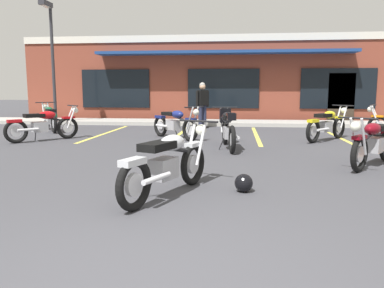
{
  "coord_description": "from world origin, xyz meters",
  "views": [
    {
      "loc": [
        0.58,
        -2.58,
        1.45
      ],
      "look_at": [
        -0.13,
        3.62,
        0.55
      ],
      "focal_mm": 35.86,
      "sensor_mm": 36.0,
      "label": 1
    }
  ],
  "objects_px": {
    "motorcycle_silver_naked": "(175,123)",
    "parking_lot_lamp_post": "(51,47)",
    "motorcycle_cream_vintage": "(228,127)",
    "person_in_black_shirt": "(202,102)",
    "motorcycle_foreground_classic": "(168,163)",
    "motorcycle_blue_standard": "(43,124)",
    "motorcycle_green_cafe_racer": "(327,124)",
    "motorcycle_red_sportbike": "(50,118)",
    "helmet_on_pavement": "(244,183)",
    "motorcycle_black_cruiser": "(374,142)"
  },
  "relations": [
    {
      "from": "motorcycle_cream_vintage",
      "to": "person_in_black_shirt",
      "type": "bearing_deg",
      "value": 102.55
    },
    {
      "from": "motorcycle_blue_standard",
      "to": "parking_lot_lamp_post",
      "type": "distance_m",
      "value": 5.38
    },
    {
      "from": "motorcycle_foreground_classic",
      "to": "motorcycle_silver_naked",
      "type": "xyz_separation_m",
      "value": [
        -0.85,
        5.93,
        0.0
      ]
    },
    {
      "from": "person_in_black_shirt",
      "to": "helmet_on_pavement",
      "type": "bearing_deg",
      "value": -81.17
    },
    {
      "from": "motorcycle_foreground_classic",
      "to": "helmet_on_pavement",
      "type": "bearing_deg",
      "value": 17.11
    },
    {
      "from": "motorcycle_green_cafe_racer",
      "to": "person_in_black_shirt",
      "type": "height_order",
      "value": "person_in_black_shirt"
    },
    {
      "from": "motorcycle_foreground_classic",
      "to": "person_in_black_shirt",
      "type": "xyz_separation_m",
      "value": [
        -0.33,
        9.05,
        0.49
      ]
    },
    {
      "from": "motorcycle_foreground_classic",
      "to": "person_in_black_shirt",
      "type": "distance_m",
      "value": 9.06
    },
    {
      "from": "motorcycle_black_cruiser",
      "to": "helmet_on_pavement",
      "type": "height_order",
      "value": "motorcycle_black_cruiser"
    },
    {
      "from": "motorcycle_cream_vintage",
      "to": "helmet_on_pavement",
      "type": "height_order",
      "value": "motorcycle_cream_vintage"
    },
    {
      "from": "motorcycle_red_sportbike",
      "to": "person_in_black_shirt",
      "type": "xyz_separation_m",
      "value": [
        5.1,
        1.6,
        0.49
      ]
    },
    {
      "from": "motorcycle_cream_vintage",
      "to": "person_in_black_shirt",
      "type": "relative_size",
      "value": 1.26
    },
    {
      "from": "parking_lot_lamp_post",
      "to": "motorcycle_cream_vintage",
      "type": "bearing_deg",
      "value": -35.98
    },
    {
      "from": "motorcycle_foreground_classic",
      "to": "parking_lot_lamp_post",
      "type": "height_order",
      "value": "parking_lot_lamp_post"
    },
    {
      "from": "motorcycle_red_sportbike",
      "to": "motorcycle_green_cafe_racer",
      "type": "bearing_deg",
      "value": -8.9
    },
    {
      "from": "motorcycle_red_sportbike",
      "to": "motorcycle_green_cafe_racer",
      "type": "xyz_separation_m",
      "value": [
        8.88,
        -1.39,
        0.0
      ]
    },
    {
      "from": "motorcycle_green_cafe_racer",
      "to": "motorcycle_cream_vintage",
      "type": "height_order",
      "value": "same"
    },
    {
      "from": "motorcycle_silver_naked",
      "to": "helmet_on_pavement",
      "type": "relative_size",
      "value": 6.4
    },
    {
      "from": "person_in_black_shirt",
      "to": "motorcycle_red_sportbike",
      "type": "bearing_deg",
      "value": -162.59
    },
    {
      "from": "motorcycle_red_sportbike",
      "to": "helmet_on_pavement",
      "type": "xyz_separation_m",
      "value": [
        6.46,
        -7.13,
        -0.33
      ]
    },
    {
      "from": "motorcycle_foreground_classic",
      "to": "motorcycle_silver_naked",
      "type": "height_order",
      "value": "same"
    },
    {
      "from": "motorcycle_blue_standard",
      "to": "motorcycle_cream_vintage",
      "type": "distance_m",
      "value": 5.2
    },
    {
      "from": "helmet_on_pavement",
      "to": "motorcycle_green_cafe_racer",
      "type": "bearing_deg",
      "value": 67.11
    },
    {
      "from": "motorcycle_black_cruiser",
      "to": "motorcycle_green_cafe_racer",
      "type": "relative_size",
      "value": 1.03
    },
    {
      "from": "motorcycle_green_cafe_racer",
      "to": "helmet_on_pavement",
      "type": "bearing_deg",
      "value": -112.89
    },
    {
      "from": "motorcycle_green_cafe_racer",
      "to": "helmet_on_pavement",
      "type": "relative_size",
      "value": 6.65
    },
    {
      "from": "motorcycle_cream_vintage",
      "to": "person_in_black_shirt",
      "type": "height_order",
      "value": "person_in_black_shirt"
    },
    {
      "from": "person_in_black_shirt",
      "to": "helmet_on_pavement",
      "type": "xyz_separation_m",
      "value": [
        1.36,
        -8.73,
        -0.82
      ]
    },
    {
      "from": "motorcycle_red_sportbike",
      "to": "motorcycle_blue_standard",
      "type": "bearing_deg",
      "value": -67.13
    },
    {
      "from": "motorcycle_red_sportbike",
      "to": "parking_lot_lamp_post",
      "type": "bearing_deg",
      "value": 112.57
    },
    {
      "from": "motorcycle_black_cruiser",
      "to": "motorcycle_foreground_classic",
      "type": "bearing_deg",
      "value": -145.22
    },
    {
      "from": "motorcycle_red_sportbike",
      "to": "parking_lot_lamp_post",
      "type": "distance_m",
      "value": 3.38
    },
    {
      "from": "parking_lot_lamp_post",
      "to": "motorcycle_red_sportbike",
      "type": "bearing_deg",
      "value": -67.43
    },
    {
      "from": "motorcycle_black_cruiser",
      "to": "motorcycle_red_sportbike",
      "type": "bearing_deg",
      "value": 150.51
    },
    {
      "from": "motorcycle_silver_naked",
      "to": "helmet_on_pavement",
      "type": "distance_m",
      "value": 5.93
    },
    {
      "from": "motorcycle_red_sportbike",
      "to": "motorcycle_blue_standard",
      "type": "distance_m",
      "value": 2.55
    },
    {
      "from": "parking_lot_lamp_post",
      "to": "motorcycle_black_cruiser",
      "type": "bearing_deg",
      "value": -35.83
    },
    {
      "from": "person_in_black_shirt",
      "to": "helmet_on_pavement",
      "type": "relative_size",
      "value": 6.44
    },
    {
      "from": "motorcycle_silver_naked",
      "to": "parking_lot_lamp_post",
      "type": "distance_m",
      "value": 6.95
    },
    {
      "from": "motorcycle_foreground_classic",
      "to": "motorcycle_red_sportbike",
      "type": "distance_m",
      "value": 9.21
    },
    {
      "from": "motorcycle_foreground_classic",
      "to": "person_in_black_shirt",
      "type": "height_order",
      "value": "person_in_black_shirt"
    },
    {
      "from": "motorcycle_cream_vintage",
      "to": "helmet_on_pavement",
      "type": "distance_m",
      "value": 4.09
    },
    {
      "from": "motorcycle_silver_naked",
      "to": "motorcycle_black_cruiser",
      "type": "bearing_deg",
      "value": -39.1
    },
    {
      "from": "motorcycle_red_sportbike",
      "to": "motorcycle_blue_standard",
      "type": "xyz_separation_m",
      "value": [
        0.99,
        -2.35,
        0.0
      ]
    },
    {
      "from": "motorcycle_blue_standard",
      "to": "person_in_black_shirt",
      "type": "height_order",
      "value": "person_in_black_shirt"
    },
    {
      "from": "motorcycle_blue_standard",
      "to": "motorcycle_green_cafe_racer",
      "type": "distance_m",
      "value": 7.95
    },
    {
      "from": "motorcycle_black_cruiser",
      "to": "motorcycle_green_cafe_racer",
      "type": "bearing_deg",
      "value": 90.35
    },
    {
      "from": "motorcycle_green_cafe_racer",
      "to": "person_in_black_shirt",
      "type": "bearing_deg",
      "value": 141.65
    },
    {
      "from": "motorcycle_red_sportbike",
      "to": "helmet_on_pavement",
      "type": "relative_size",
      "value": 6.96
    },
    {
      "from": "motorcycle_silver_naked",
      "to": "parking_lot_lamp_post",
      "type": "relative_size",
      "value": 0.36
    }
  ]
}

